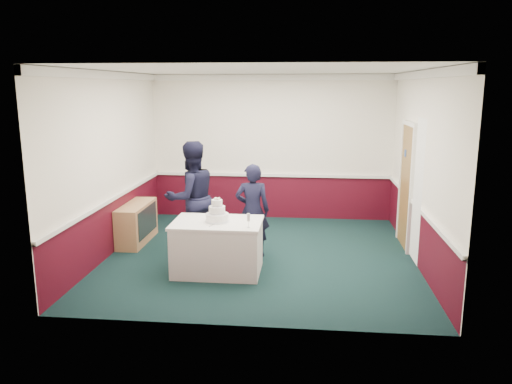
# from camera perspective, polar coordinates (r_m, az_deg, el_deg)

# --- Properties ---
(ground) EXTENTS (5.00, 5.00, 0.00)m
(ground) POSITION_cam_1_polar(r_m,az_deg,el_deg) (8.35, 0.49, -7.27)
(ground) COLOR #112B2A
(ground) RESTS_ON ground
(room_shell) EXTENTS (5.00, 5.00, 3.00)m
(room_shell) POSITION_cam_1_polar(r_m,az_deg,el_deg) (8.52, 1.43, 6.68)
(room_shell) COLOR white
(room_shell) RESTS_ON ground
(sideboard) EXTENTS (0.41, 1.20, 0.70)m
(sideboard) POSITION_cam_1_polar(r_m,az_deg,el_deg) (9.22, -13.46, -3.47)
(sideboard) COLOR tan
(sideboard) RESTS_ON ground
(cake_table) EXTENTS (1.32, 0.92, 0.79)m
(cake_table) POSITION_cam_1_polar(r_m,az_deg,el_deg) (7.55, -4.41, -6.22)
(cake_table) COLOR white
(cake_table) RESTS_ON ground
(wedding_cake) EXTENTS (0.35, 0.35, 0.36)m
(wedding_cake) POSITION_cam_1_polar(r_m,az_deg,el_deg) (7.41, -4.47, -2.55)
(wedding_cake) COLOR white
(wedding_cake) RESTS_ON cake_table
(cake_knife) EXTENTS (0.08, 0.21, 0.00)m
(cake_knife) POSITION_cam_1_polar(r_m,az_deg,el_deg) (7.25, -4.97, -3.76)
(cake_knife) COLOR silver
(cake_knife) RESTS_ON cake_table
(champagne_flute) EXTENTS (0.05, 0.05, 0.21)m
(champagne_flute) POSITION_cam_1_polar(r_m,az_deg,el_deg) (7.06, -0.87, -3.01)
(champagne_flute) COLOR silver
(champagne_flute) RESTS_ON cake_table
(person_man) EXTENTS (1.16, 1.12, 1.88)m
(person_man) POSITION_cam_1_polar(r_m,az_deg,el_deg) (8.35, -7.40, -0.65)
(person_man) COLOR black
(person_man) RESTS_ON ground
(person_woman) EXTENTS (0.59, 0.42, 1.54)m
(person_woman) POSITION_cam_1_polar(r_m,az_deg,el_deg) (8.14, -0.41, -2.12)
(person_woman) COLOR black
(person_woman) RESTS_ON ground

